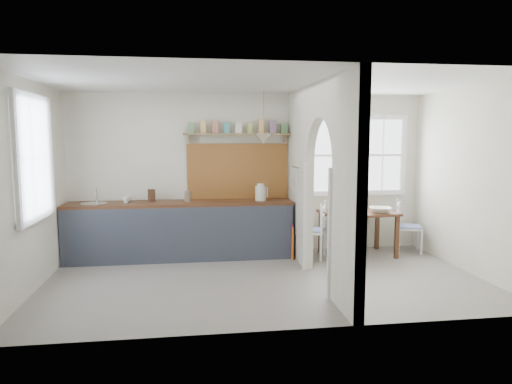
{
  "coord_description": "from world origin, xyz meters",
  "views": [
    {
      "loc": [
        -0.95,
        -5.84,
        1.89
      ],
      "look_at": [
        -0.06,
        0.44,
        1.14
      ],
      "focal_mm": 32.0,
      "sensor_mm": 36.0,
      "label": 1
    }
  ],
  "objects": [
    {
      "name": "bowl",
      "position": [
        1.99,
        0.94,
        0.76
      ],
      "size": [
        0.43,
        0.43,
        0.08
      ],
      "primitive_type": "imported",
      "rotation": [
        0.0,
        0.0,
        -0.33
      ],
      "color": "white",
      "rests_on": "dining_table"
    },
    {
      "name": "vase",
      "position": [
        1.8,
        1.29,
        0.81
      ],
      "size": [
        0.24,
        0.24,
        0.19
      ],
      "primitive_type": "imported",
      "rotation": [
        0.0,
        0.0,
        0.35
      ],
      "color": "#674C77",
      "rests_on": "dining_table"
    },
    {
      "name": "walls",
      "position": [
        0.0,
        0.0,
        1.3
      ],
      "size": [
        5.81,
        3.21,
        2.6
      ],
      "color": "silver",
      "rests_on": "floor"
    },
    {
      "name": "partition",
      "position": [
        0.7,
        0.06,
        1.45
      ],
      "size": [
        0.12,
        3.2,
        2.6
      ],
      "color": "silver",
      "rests_on": "floor"
    },
    {
      "name": "chair_left",
      "position": [
        0.9,
        1.03,
        0.45
      ],
      "size": [
        0.55,
        0.55,
        0.91
      ],
      "primitive_type": null,
      "rotation": [
        0.0,
        0.0,
        -2.01
      ],
      "color": "white",
      "rests_on": "floor"
    },
    {
      "name": "mug_b",
      "position": [
        -1.94,
        1.39,
        0.95
      ],
      "size": [
        0.16,
        0.16,
        0.1
      ],
      "primitive_type": "imported",
      "rotation": [
        0.0,
        0.0,
        -0.29
      ],
      "color": "silver",
      "rests_on": "counter"
    },
    {
      "name": "floor",
      "position": [
        0.0,
        0.0,
        0.0
      ],
      "size": [
        5.8,
        3.2,
        0.01
      ],
      "primitive_type": "cube",
      "color": "gray",
      "rests_on": "ground"
    },
    {
      "name": "nook_window",
      "position": [
        1.8,
        1.56,
        1.6
      ],
      "size": [
        1.76,
        0.1,
        1.3
      ],
      "primitive_type": null,
      "color": "white",
      "rests_on": "walls"
    },
    {
      "name": "backsplash",
      "position": [
        -0.2,
        1.58,
        1.35
      ],
      "size": [
        1.65,
        0.03,
        0.9
      ],
      "primitive_type": "cube",
      "color": "#925720",
      "rests_on": "walls"
    },
    {
      "name": "pendant_lamp",
      "position": [
        0.15,
        1.15,
        1.88
      ],
      "size": [
        0.26,
        0.26,
        0.16
      ],
      "primitive_type": "cone",
      "color": "beige",
      "rests_on": "ceiling"
    },
    {
      "name": "towel_orange",
      "position": [
        0.58,
        0.93,
        0.25
      ],
      "size": [
        0.02,
        0.03,
        0.53
      ],
      "primitive_type": "cube",
      "color": "orange",
      "rests_on": "counter"
    },
    {
      "name": "sink",
      "position": [
        -2.43,
        1.3,
        0.89
      ],
      "size": [
        0.4,
        0.4,
        0.02
      ],
      "primitive_type": "cylinder",
      "color": "silver",
      "rests_on": "counter"
    },
    {
      "name": "knife_block",
      "position": [
        -1.58,
        1.39,
        1.0
      ],
      "size": [
        0.12,
        0.15,
        0.19
      ],
      "primitive_type": "cube",
      "rotation": [
        0.0,
        0.0,
        0.34
      ],
      "color": "#402919",
      "rests_on": "counter"
    },
    {
      "name": "towel_magenta",
      "position": [
        0.58,
        0.98,
        0.28
      ],
      "size": [
        0.02,
        0.03,
        0.56
      ],
      "primitive_type": "cube",
      "color": "#B12C65",
      "rests_on": "counter"
    },
    {
      "name": "shelf",
      "position": [
        -0.2,
        1.49,
        2.01
      ],
      "size": [
        1.75,
        0.2,
        0.21
      ],
      "color": "olive",
      "rests_on": "walls"
    },
    {
      "name": "ceiling",
      "position": [
        0.0,
        0.0,
        2.6
      ],
      "size": [
        5.8,
        3.2,
        0.01
      ],
      "primitive_type": "cube",
      "color": "silver",
      "rests_on": "walls"
    },
    {
      "name": "chair_right",
      "position": [
        2.6,
        1.17,
        0.43
      ],
      "size": [
        0.5,
        0.5,
        0.87
      ],
      "primitive_type": null,
      "rotation": [
        0.0,
        0.0,
        1.25
      ],
      "color": "white",
      "rests_on": "floor"
    },
    {
      "name": "dining_table",
      "position": [
        1.69,
        1.09,
        0.36
      ],
      "size": [
        1.21,
        0.86,
        0.72
      ],
      "primitive_type": null,
      "rotation": [
        0.0,
        0.0,
        0.09
      ],
      "color": "#4B2B17",
      "rests_on": "floor"
    },
    {
      "name": "kitchen_window",
      "position": [
        -2.87,
        0.0,
        1.65
      ],
      "size": [
        0.1,
        1.16,
        1.5
      ],
      "primitive_type": null,
      "color": "white",
      "rests_on": "walls"
    },
    {
      "name": "kettle",
      "position": [
        0.13,
        1.27,
        1.04
      ],
      "size": [
        0.27,
        0.24,
        0.27
      ],
      "primitive_type": null,
      "rotation": [
        0.0,
        0.0,
        0.28
      ],
      "color": "beige",
      "rests_on": "counter"
    },
    {
      "name": "mug_a",
      "position": [
        -1.96,
        1.29,
        0.95
      ],
      "size": [
        0.12,
        0.12,
        0.09
      ],
      "primitive_type": "imported",
      "rotation": [
        0.0,
        0.0,
        -0.28
      ],
      "color": "white",
      "rests_on": "counter"
    },
    {
      "name": "jar",
      "position": [
        -1.02,
        1.34,
        0.98
      ],
      "size": [
        0.11,
        0.11,
        0.16
      ],
      "primitive_type": "cylinder",
      "rotation": [
        0.0,
        0.0,
        -0.07
      ],
      "color": "#7A6850",
      "rests_on": "counter"
    },
    {
      "name": "utensil_rail",
      "position": [
        0.61,
        0.9,
        1.45
      ],
      "size": [
        0.02,
        0.5,
        0.02
      ],
      "primitive_type": "cylinder",
      "rotation": [
        1.57,
        0.0,
        0.0
      ],
      "color": "silver",
      "rests_on": "partition"
    },
    {
      "name": "table_cup",
      "position": [
        1.61,
        0.95,
        0.76
      ],
      "size": [
        0.13,
        0.13,
        0.09
      ],
      "primitive_type": "imported",
      "rotation": [
        0.0,
        0.0,
        -0.36
      ],
      "color": "gray",
      "rests_on": "dining_table"
    },
    {
      "name": "counter",
      "position": [
        -1.13,
        1.33,
        0.46
      ],
      "size": [
        3.5,
        0.6,
        0.9
      ],
      "color": "#4B2B17",
      "rests_on": "floor"
    },
    {
      "name": "plate",
      "position": [
        1.27,
        1.05,
        0.73
      ],
      "size": [
        0.26,
        0.26,
        0.02
      ],
      "primitive_type": "cylinder",
      "rotation": [
        0.0,
        0.0,
        -0.36
      ],
      "color": "#352F2F",
      "rests_on": "dining_table"
    }
  ]
}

